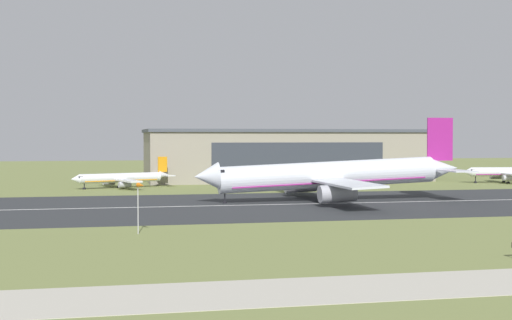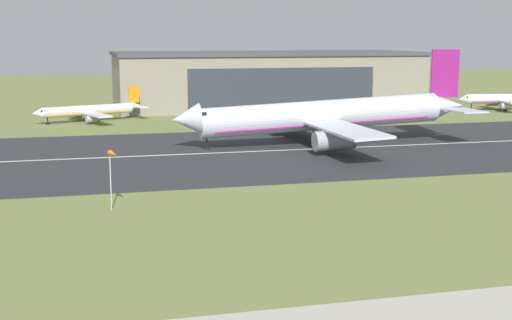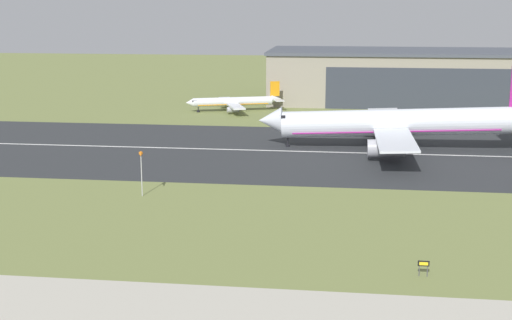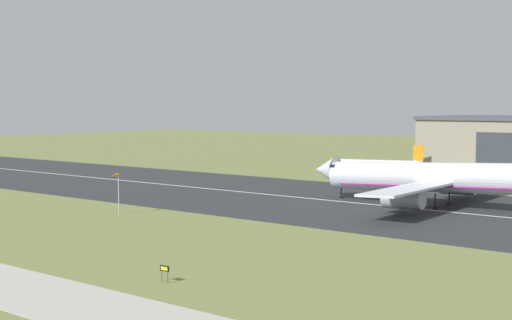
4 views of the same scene
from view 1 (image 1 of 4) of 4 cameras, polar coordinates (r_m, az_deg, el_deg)
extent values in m
plane|color=olive|center=(87.69, 9.73, -6.57)|extent=(624.58, 624.58, 0.00)
cube|color=#2B2D30|center=(134.76, 1.85, -3.58)|extent=(384.58, 53.95, 0.06)
cube|color=silver|center=(134.75, 1.85, -3.57)|extent=(346.12, 0.70, 0.01)
cube|color=#B2AD9E|center=(66.48, 17.47, -9.31)|extent=(288.44, 10.40, 0.05)
cube|color=gray|center=(212.31, 2.30, 0.30)|extent=(81.48, 32.46, 14.10)
cube|color=#424751|center=(212.24, 2.31, 2.33)|extent=(82.48, 33.46, 0.90)
cube|color=#2D333D|center=(196.64, 3.48, -0.23)|extent=(48.89, 0.12, 11.28)
cylinder|color=silver|center=(141.93, 5.78, -1.17)|extent=(44.25, 5.84, 6.92)
cone|color=silver|center=(136.10, -3.98, -1.30)|extent=(4.95, 5.26, 5.37)
cone|color=silver|center=(151.80, 14.80, -0.67)|extent=(6.48, 4.77, 4.91)
cube|color=black|center=(136.47, -2.92, -0.85)|extent=(1.18, 4.43, 0.48)
cube|color=#991E7A|center=(142.01, 5.77, -1.75)|extent=(39.65, 5.52, 1.76)
cube|color=silver|center=(154.64, 3.85, -1.25)|extent=(6.92, 22.10, 0.66)
cylinder|color=#A8A8B2|center=(152.69, 3.57, -1.99)|extent=(6.92, 3.32, 3.48)
cube|color=silver|center=(128.89, 7.34, -1.89)|extent=(6.92, 22.10, 0.66)
cylinder|color=#A8A8B2|center=(130.23, 6.52, -2.67)|extent=(6.92, 3.32, 3.48)
cube|color=#991E7A|center=(151.23, 14.50, 1.62)|extent=(5.65, 0.36, 8.83)
cube|color=silver|center=(157.40, 13.51, -0.63)|extent=(5.06, 8.02, 0.24)
cube|color=silver|center=(145.77, 15.81, -0.85)|extent=(5.06, 8.02, 0.24)
cylinder|color=black|center=(136.97, -2.51, -2.93)|extent=(0.24, 0.24, 2.73)
cylinder|color=black|center=(137.07, -2.51, -3.41)|extent=(0.84, 0.84, 0.44)
cylinder|color=black|center=(145.02, 5.23, -2.67)|extent=(0.24, 0.24, 2.73)
cylinder|color=black|center=(145.11, 5.23, -3.13)|extent=(0.84, 0.84, 0.44)
cylinder|color=black|center=(139.13, 6.03, -2.87)|extent=(0.24, 0.24, 2.73)
cylinder|color=black|center=(139.23, 6.03, -3.34)|extent=(0.84, 0.84, 0.44)
cylinder|color=silver|center=(210.09, 19.35, -0.89)|extent=(19.71, 5.47, 2.52)
cone|color=silver|center=(206.14, 16.55, -0.91)|extent=(2.63, 2.84, 2.52)
cube|color=black|center=(206.55, 16.88, -0.77)|extent=(1.41, 2.29, 0.44)
cube|color=#991E7A|center=(210.13, 19.35, -1.08)|extent=(17.75, 5.05, 0.20)
cube|color=silver|center=(214.50, 18.75, -0.95)|extent=(4.06, 7.67, 0.40)
cylinder|color=#A8A8B2|center=(213.79, 18.65, -1.23)|extent=(3.48, 2.04, 1.56)
cube|color=silver|center=(205.45, 19.77, -1.08)|extent=(4.06, 7.67, 0.40)
cylinder|color=#A8A8B2|center=(205.80, 19.55, -1.36)|extent=(3.48, 2.04, 1.56)
cylinder|color=black|center=(207.06, 17.15, -1.51)|extent=(0.24, 0.24, 1.85)
cylinder|color=black|center=(207.10, 17.15, -1.71)|extent=(0.84, 0.84, 0.44)
cylinder|color=black|center=(211.64, 19.21, -1.46)|extent=(0.24, 0.24, 1.85)
cylinder|color=black|center=(211.68, 19.21, -1.65)|extent=(0.84, 0.84, 0.44)
cylinder|color=black|center=(208.86, 19.53, -1.51)|extent=(0.24, 0.24, 1.85)
cylinder|color=black|center=(208.90, 19.53, -1.70)|extent=(0.84, 0.84, 0.44)
cylinder|color=silver|center=(181.58, -10.79, -1.40)|extent=(20.56, 9.27, 2.33)
cone|color=silver|center=(177.79, -14.27, -1.50)|extent=(2.76, 2.90, 2.33)
cone|color=silver|center=(186.13, -7.37, -1.18)|extent=(3.33, 2.91, 2.09)
cube|color=black|center=(178.11, -13.92, -1.34)|extent=(1.70, 2.23, 0.44)
cube|color=orange|center=(181.62, -10.79, -1.60)|extent=(18.54, 8.45, 0.20)
cube|color=silver|center=(187.40, -11.61, -1.43)|extent=(6.43, 10.84, 0.40)
cylinder|color=#A8A8B2|center=(186.47, -11.70, -1.75)|extent=(3.33, 2.38, 1.44)
cube|color=silver|center=(175.53, -10.18, -1.64)|extent=(6.43, 10.84, 0.40)
cylinder|color=#A8A8B2|center=(176.14, -10.46, -1.95)|extent=(3.33, 2.38, 1.44)
cube|color=orange|center=(185.84, -7.49, -0.34)|extent=(2.48, 1.12, 3.96)
cube|color=silver|center=(188.81, -7.74, -1.16)|extent=(3.28, 4.10, 0.24)
cube|color=silver|center=(183.46, -7.00, -1.24)|extent=(3.28, 4.10, 0.24)
cylinder|color=black|center=(178.59, -13.58, -2.08)|extent=(0.24, 0.24, 1.42)
cylinder|color=black|center=(178.62, -13.58, -2.23)|extent=(0.84, 0.84, 0.44)
cylinder|color=black|center=(183.02, -10.92, -1.97)|extent=(0.24, 0.24, 1.42)
cylinder|color=black|center=(183.06, -10.92, -2.12)|extent=(0.84, 0.84, 0.44)
cylinder|color=black|center=(180.42, -10.61, -2.02)|extent=(0.24, 0.24, 1.42)
cylinder|color=black|center=(180.46, -10.60, -2.17)|extent=(0.84, 0.84, 0.44)
cylinder|color=#B7B7BC|center=(95.24, -9.42, -3.84)|extent=(0.14, 0.14, 6.77)
cone|color=orange|center=(93.81, -9.19, -2.01)|extent=(1.18, 2.25, 0.60)
camera|label=2|loc=(17.13, -10.34, 23.27)|focal=50.00mm
camera|label=3|loc=(37.67, 86.30, 23.70)|focal=50.00mm
camera|label=4|loc=(95.29, 67.70, 3.79)|focal=50.00mm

